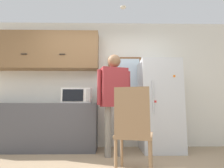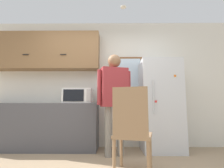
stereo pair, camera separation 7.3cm
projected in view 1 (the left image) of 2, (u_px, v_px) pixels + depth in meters
name	position (u px, v px, depth m)	size (l,w,h in m)	color
back_wall	(99.00, 82.00, 3.80)	(6.00, 0.06, 2.70)	silver
counter	(40.00, 126.00, 3.36)	(2.19, 0.56, 0.89)	#4C4C51
upper_cabinets	(46.00, 51.00, 3.69)	(2.19, 0.32, 0.80)	olive
microwave	(77.00, 96.00, 3.40)	(0.54, 0.40, 0.28)	white
person	(114.00, 92.00, 3.04)	(0.59, 0.34, 1.75)	gray
refrigerator	(159.00, 105.00, 3.38)	(0.74, 0.70, 1.71)	silver
chair	(133.00, 127.00, 2.16)	(0.56, 0.56, 1.06)	#997551
window	(125.00, 76.00, 3.79)	(0.72, 0.05, 0.83)	brown
ceiling_light	(123.00, 7.00, 3.28)	(0.11, 0.11, 0.01)	white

